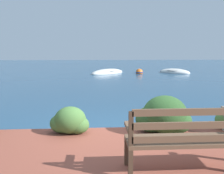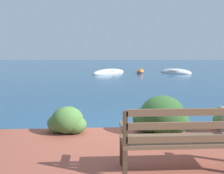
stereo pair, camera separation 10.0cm
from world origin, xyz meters
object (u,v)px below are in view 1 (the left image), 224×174
(rowboat_nearest, at_px, (108,73))
(mooring_buoy, at_px, (139,72))
(park_bench, at_px, (190,137))
(rowboat_mid, at_px, (174,72))

(rowboat_nearest, height_order, mooring_buoy, mooring_buoy)
(park_bench, height_order, rowboat_mid, park_bench)
(rowboat_nearest, bearing_deg, park_bench, -132.53)
(park_bench, relative_size, rowboat_nearest, 0.54)
(park_bench, distance_m, mooring_buoy, 16.43)
(rowboat_nearest, height_order, rowboat_mid, rowboat_nearest)
(mooring_buoy, bearing_deg, park_bench, -97.51)
(rowboat_mid, bearing_deg, park_bench, -64.00)
(rowboat_nearest, distance_m, mooring_buoy, 2.50)
(rowboat_mid, bearing_deg, mooring_buoy, -132.57)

